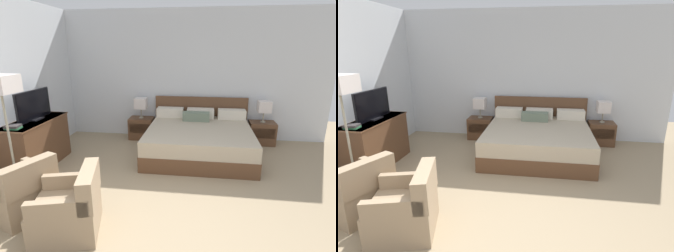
% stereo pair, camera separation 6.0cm
% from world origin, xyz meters
% --- Properties ---
extents(wall_back, '(6.49, 0.06, 2.86)m').
position_xyz_m(wall_back, '(0.00, 3.81, 1.43)').
color(wall_back, silver).
rests_on(wall_back, ground).
extents(wall_left, '(0.06, 5.58, 2.86)m').
position_xyz_m(wall_left, '(-2.67, 1.59, 1.43)').
color(wall_left, silver).
rests_on(wall_left, ground).
extents(bed, '(2.08, 2.01, 0.98)m').
position_xyz_m(bed, '(0.47, 2.80, 0.30)').
color(bed, brown).
rests_on(bed, ground).
extents(nightstand_left, '(0.54, 0.40, 0.49)m').
position_xyz_m(nightstand_left, '(-0.88, 3.52, 0.25)').
color(nightstand_left, brown).
rests_on(nightstand_left, ground).
extents(nightstand_right, '(0.54, 0.40, 0.49)m').
position_xyz_m(nightstand_right, '(1.81, 3.52, 0.25)').
color(nightstand_right, brown).
rests_on(nightstand_right, ground).
extents(table_lamp_left, '(0.26, 0.26, 0.46)m').
position_xyz_m(table_lamp_left, '(-0.88, 3.52, 0.83)').
color(table_lamp_left, gray).
rests_on(table_lamp_left, nightstand_left).
extents(table_lamp_right, '(0.26, 0.26, 0.46)m').
position_xyz_m(table_lamp_right, '(1.81, 3.52, 0.83)').
color(table_lamp_right, gray).
rests_on(table_lamp_right, nightstand_right).
extents(dresser, '(0.54, 1.32, 0.84)m').
position_xyz_m(dresser, '(-2.35, 1.80, 0.43)').
color(dresser, brown).
rests_on(dresser, ground).
extents(tv, '(0.18, 0.88, 0.51)m').
position_xyz_m(tv, '(-2.35, 1.86, 1.09)').
color(tv, black).
rests_on(tv, dresser).
extents(book_red_cover, '(0.22, 0.17, 0.03)m').
position_xyz_m(book_red_cover, '(-2.35, 1.30, 0.85)').
color(book_red_cover, '#2D7042').
rests_on(book_red_cover, dresser).
extents(book_blue_cover, '(0.23, 0.20, 0.03)m').
position_xyz_m(book_blue_cover, '(-2.35, 1.30, 0.88)').
color(book_blue_cover, '#383333').
rests_on(book_blue_cover, book_red_cover).
extents(armchair_by_window, '(0.89, 0.89, 0.76)m').
position_xyz_m(armchair_by_window, '(-1.69, 0.45, 0.28)').
color(armchair_by_window, '#9E8466').
rests_on(armchair_by_window, ground).
extents(armchair_companion, '(0.85, 0.84, 0.76)m').
position_xyz_m(armchair_companion, '(-0.91, 0.21, 0.28)').
color(armchair_companion, '#9E8466').
rests_on(armchair_companion, ground).
extents(floor_lamp, '(0.39, 0.39, 1.69)m').
position_xyz_m(floor_lamp, '(-2.20, 1.01, 1.46)').
color(floor_lamp, gray).
rests_on(floor_lamp, ground).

